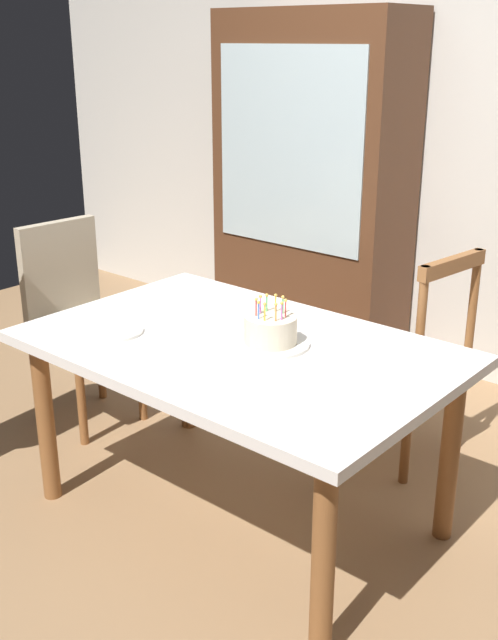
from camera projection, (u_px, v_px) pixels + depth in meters
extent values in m
plane|color=#93704C|center=(239.00, 514.00, 2.98)|extent=(6.40, 6.40, 0.00)
cube|color=beige|center=(478.00, 133.00, 3.85)|extent=(6.40, 0.10, 2.60)
cube|color=white|center=(238.00, 348.00, 2.73)|extent=(1.53, 0.99, 0.04)
cylinder|color=brown|center=(45.00, 421.00, 2.98)|extent=(0.07, 0.07, 0.68)
cylinder|color=brown|center=(323.00, 563.00, 2.18)|extent=(0.07, 0.07, 0.68)
cylinder|color=brown|center=(187.00, 360.00, 3.55)|extent=(0.07, 0.07, 0.68)
cylinder|color=brown|center=(450.00, 455.00, 2.74)|extent=(0.07, 0.07, 0.68)
cylinder|color=silver|center=(270.00, 344.00, 2.70)|extent=(0.28, 0.28, 0.01)
cylinder|color=beige|center=(271.00, 329.00, 2.69)|extent=(0.19, 0.19, 0.10)
cylinder|color=#D872CC|center=(282.00, 312.00, 2.62)|extent=(0.01, 0.01, 0.05)
sphere|color=#FFC64C|center=(282.00, 303.00, 2.61)|extent=(0.01, 0.01, 0.01)
cylinder|color=#E54C4C|center=(286.00, 309.00, 2.65)|extent=(0.01, 0.01, 0.05)
sphere|color=#FFC64C|center=(286.00, 300.00, 2.64)|extent=(0.01, 0.01, 0.01)
cylinder|color=#66CC72|center=(283.00, 306.00, 2.69)|extent=(0.01, 0.01, 0.05)
sphere|color=#FFC64C|center=(283.00, 297.00, 2.67)|extent=(0.01, 0.01, 0.01)
cylinder|color=yellow|center=(276.00, 304.00, 2.70)|extent=(0.01, 0.01, 0.05)
sphere|color=#FFC64C|center=(276.00, 295.00, 2.69)|extent=(0.01, 0.01, 0.01)
cylinder|color=#66CC72|center=(267.00, 304.00, 2.71)|extent=(0.01, 0.01, 0.05)
sphere|color=#FFC64C|center=(267.00, 295.00, 2.69)|extent=(0.01, 0.01, 0.01)
cylinder|color=#D872CC|center=(260.00, 305.00, 2.69)|extent=(0.01, 0.01, 0.05)
sphere|color=#FFC64C|center=(260.00, 296.00, 2.68)|extent=(0.01, 0.01, 0.01)
cylinder|color=#E54C4C|center=(256.00, 308.00, 2.66)|extent=(0.01, 0.01, 0.05)
sphere|color=#FFC64C|center=(256.00, 299.00, 2.65)|extent=(0.01, 0.01, 0.01)
cylinder|color=#4C7FE5|center=(259.00, 311.00, 2.63)|extent=(0.01, 0.01, 0.05)
sphere|color=#FFC64C|center=(259.00, 302.00, 2.62)|extent=(0.01, 0.01, 0.01)
cylinder|color=yellow|center=(265.00, 313.00, 2.62)|extent=(0.01, 0.01, 0.05)
sphere|color=#FFC64C|center=(265.00, 304.00, 2.60)|extent=(0.01, 0.01, 0.01)
cylinder|color=#F2994C|center=(276.00, 314.00, 2.61)|extent=(0.01, 0.01, 0.05)
sphere|color=#FFC64C|center=(276.00, 304.00, 2.60)|extent=(0.01, 0.01, 0.01)
cylinder|color=white|center=(114.00, 331.00, 2.82)|extent=(0.22, 0.22, 0.01)
cylinder|color=white|center=(261.00, 320.00, 2.93)|extent=(0.22, 0.22, 0.01)
cube|color=silver|center=(88.00, 321.00, 2.93)|extent=(0.18, 0.03, 0.01)
cube|color=silver|center=(231.00, 312.00, 3.03)|extent=(0.18, 0.03, 0.01)
cube|color=beige|center=(403.00, 360.00, 3.27)|extent=(0.49, 0.49, 0.05)
cylinder|color=brown|center=(392.00, 387.00, 3.58)|extent=(0.04, 0.04, 0.42)
cylinder|color=brown|center=(344.00, 409.00, 3.36)|extent=(0.04, 0.04, 0.42)
cylinder|color=brown|center=(454.00, 411.00, 3.34)|extent=(0.04, 0.04, 0.42)
cylinder|color=brown|center=(406.00, 437.00, 3.12)|extent=(0.04, 0.04, 0.42)
cylinder|color=brown|center=(473.00, 308.00, 3.15)|extent=(0.04, 0.04, 0.50)
cylinder|color=brown|center=(420.00, 329.00, 2.93)|extent=(0.04, 0.04, 0.50)
cube|color=brown|center=(453.00, 265.00, 2.96)|extent=(0.09, 0.40, 0.06)
cube|color=tan|center=(88.00, 333.00, 3.57)|extent=(0.47, 0.47, 0.05)
cylinder|color=brown|center=(81.00, 402.00, 3.43)|extent=(0.04, 0.04, 0.42)
cylinder|color=brown|center=(142.00, 379.00, 3.65)|extent=(0.04, 0.04, 0.42)
cylinder|color=brown|center=(41.00, 379.00, 3.65)|extent=(0.04, 0.04, 0.42)
cylinder|color=brown|center=(100.00, 359.00, 3.88)|extent=(0.04, 0.04, 0.42)
cube|color=tan|center=(60.00, 273.00, 3.61)|extent=(0.08, 0.40, 0.50)
cube|color=#56331E|center=(312.00, 190.00, 4.26)|extent=(1.10, 0.44, 1.90)
cube|color=silver|center=(288.00, 149.00, 4.01)|extent=(0.93, 0.01, 1.04)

